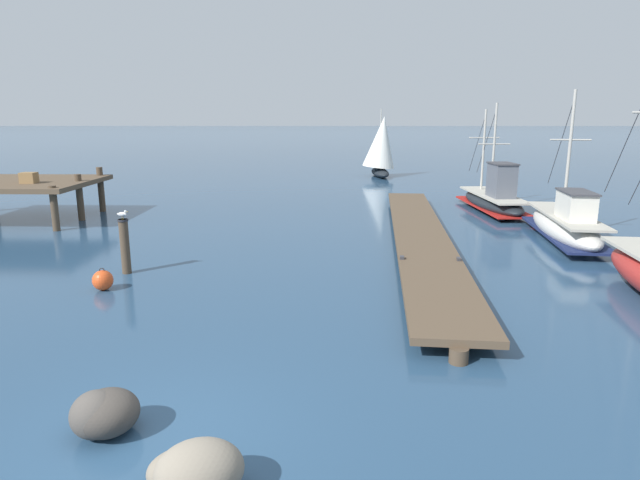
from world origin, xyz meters
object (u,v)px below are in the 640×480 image
at_px(fishing_boat_2, 566,224).
at_px(perched_seagull, 122,214).
at_px(shore_rock_mid_cluster, 105,413).
at_px(shore_rock_far_edge, 195,470).
at_px(mooring_buoy, 103,280).
at_px(mooring_piling, 125,245).
at_px(distant_sailboat, 381,146).
at_px(fishing_boat_0, 494,198).

bearing_deg(fishing_boat_2, perched_seagull, -163.97).
bearing_deg(shore_rock_mid_cluster, shore_rock_far_edge, -38.51).
bearing_deg(fishing_boat_2, shore_rock_mid_cluster, -133.99).
distance_m(fishing_boat_2, shore_rock_mid_cluster, 17.04).
bearing_deg(mooring_buoy, mooring_piling, 87.27).
xyz_separation_m(shore_rock_mid_cluster, mooring_buoy, (-2.63, 6.57, -0.05)).
xyz_separation_m(mooring_piling, shore_rock_mid_cluster, (2.56, -8.12, -0.52)).
bearing_deg(shore_rock_far_edge, mooring_piling, 113.85).
xyz_separation_m(fishing_boat_2, mooring_piling, (-14.39, -4.14, 0.20)).
height_order(mooring_piling, shore_rock_far_edge, mooring_piling).
bearing_deg(distant_sailboat, mooring_buoy, -110.57).
xyz_separation_m(shore_rock_far_edge, mooring_buoy, (-4.22, 7.84, -0.04)).
relative_size(mooring_piling, mooring_buoy, 2.63).
distance_m(fishing_boat_2, mooring_buoy, 15.54).
distance_m(mooring_piling, distant_sailboat, 26.74).
bearing_deg(distant_sailboat, fishing_boat_0, -75.03).
bearing_deg(fishing_boat_2, mooring_piling, -163.95).
bearing_deg(shore_rock_far_edge, shore_rock_mid_cluster, 141.49).
xyz_separation_m(fishing_boat_2, shore_rock_mid_cluster, (-11.83, -12.26, -0.31)).
relative_size(mooring_piling, shore_rock_mid_cluster, 1.32).
xyz_separation_m(fishing_boat_0, perched_seagull, (-13.70, -10.36, 1.11)).
bearing_deg(mooring_piling, fishing_boat_2, 16.05).
bearing_deg(fishing_boat_0, distant_sailboat, 104.97).
height_order(fishing_boat_2, perched_seagull, fishing_boat_2).
bearing_deg(shore_rock_mid_cluster, mooring_buoy, 111.83).
relative_size(fishing_boat_0, mooring_piling, 4.39).
bearing_deg(shore_rock_mid_cluster, fishing_boat_2, 46.01).
bearing_deg(shore_rock_far_edge, distant_sailboat, 80.58).
distance_m(fishing_boat_0, mooring_piling, 17.18).
xyz_separation_m(perched_seagull, distant_sailboat, (9.83, 24.83, 0.47)).
height_order(shore_rock_mid_cluster, mooring_buoy, shore_rock_mid_cluster).
distance_m(fishing_boat_0, perched_seagull, 17.21).
relative_size(fishing_boat_0, fishing_boat_2, 1.08).
distance_m(shore_rock_mid_cluster, mooring_buoy, 7.08).
distance_m(fishing_boat_2, mooring_piling, 14.97).
xyz_separation_m(perched_seagull, shore_rock_far_edge, (4.15, -9.38, -1.43)).
relative_size(perched_seagull, shore_rock_far_edge, 0.27).
bearing_deg(mooring_piling, distant_sailboat, 68.41).
bearing_deg(mooring_piling, perched_seagull, 161.12).
height_order(shore_rock_far_edge, mooring_buoy, shore_rock_far_edge).
height_order(fishing_boat_0, mooring_buoy, fishing_boat_0).
bearing_deg(mooring_piling, fishing_boat_0, 37.12).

